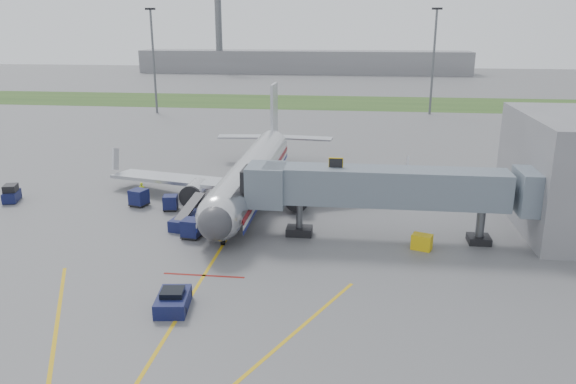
# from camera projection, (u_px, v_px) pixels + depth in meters

# --- Properties ---
(ground) EXTENTS (400.00, 400.00, 0.00)m
(ground) POSITION_uv_depth(u_px,v_px,m) (217.00, 254.00, 44.37)
(ground) COLOR #565659
(ground) RESTS_ON ground
(grass_strip) EXTENTS (300.00, 25.00, 0.01)m
(grass_strip) POSITION_uv_depth(u_px,v_px,m) (312.00, 102.00, 129.89)
(grass_strip) COLOR #2D4C1E
(grass_strip) RESTS_ON ground
(apron_markings) EXTENTS (21.52, 50.00, 0.01)m
(apron_markings) POSITION_uv_depth(u_px,v_px,m) (190.00, 297.00, 37.34)
(apron_markings) COLOR gold
(apron_markings) RESTS_ON ground
(airliner) EXTENTS (32.10, 35.67, 10.25)m
(airliner) POSITION_uv_depth(u_px,v_px,m) (252.00, 173.00, 58.10)
(airliner) COLOR silver
(airliner) RESTS_ON ground
(jet_bridge) EXTENTS (25.30, 4.00, 6.90)m
(jet_bridge) POSITION_uv_depth(u_px,v_px,m) (382.00, 188.00, 46.31)
(jet_bridge) COLOR slate
(jet_bridge) RESTS_ON ground
(light_mast_left) EXTENTS (2.00, 0.44, 20.40)m
(light_mast_left) POSITION_uv_depth(u_px,v_px,m) (154.00, 59.00, 111.33)
(light_mast_left) COLOR #595B60
(light_mast_left) RESTS_ON ground
(light_mast_right) EXTENTS (2.00, 0.44, 20.40)m
(light_mast_right) POSITION_uv_depth(u_px,v_px,m) (433.00, 59.00, 109.58)
(light_mast_right) COLOR #595B60
(light_mast_right) RESTS_ON ground
(distant_terminal) EXTENTS (120.00, 14.00, 8.00)m
(distant_terminal) POSITION_uv_depth(u_px,v_px,m) (303.00, 62.00, 205.94)
(distant_terminal) COLOR slate
(distant_terminal) RESTS_ON ground
(control_tower) EXTENTS (4.00, 4.00, 30.00)m
(control_tower) POSITION_uv_depth(u_px,v_px,m) (218.00, 24.00, 200.90)
(control_tower) COLOR #595B60
(control_tower) RESTS_ON ground
(pushback_tug) EXTENTS (2.33, 3.40, 1.32)m
(pushback_tug) POSITION_uv_depth(u_px,v_px,m) (173.00, 301.00, 35.70)
(pushback_tug) COLOR #0B1632
(pushback_tug) RESTS_ON ground
(baggage_tug) EXTENTS (2.00, 2.79, 1.76)m
(baggage_tug) POSITION_uv_depth(u_px,v_px,m) (11.00, 194.00, 57.30)
(baggage_tug) COLOR #0B1632
(baggage_tug) RESTS_ON ground
(baggage_cart_a) EXTENTS (1.72, 1.72, 1.64)m
(baggage_cart_a) POSITION_uv_depth(u_px,v_px,m) (192.00, 228.00, 47.50)
(baggage_cart_a) COLOR #0B1632
(baggage_cart_a) RESTS_ON ground
(baggage_cart_b) EXTENTS (1.60, 1.60, 1.48)m
(baggage_cart_b) POSITION_uv_depth(u_px,v_px,m) (170.00, 203.00, 54.59)
(baggage_cart_b) COLOR #0B1632
(baggage_cart_b) RESTS_ON ground
(baggage_cart_c) EXTENTS (1.95, 1.95, 1.68)m
(baggage_cart_c) POSITION_uv_depth(u_px,v_px,m) (139.00, 198.00, 55.85)
(baggage_cart_c) COLOR #0B1632
(baggage_cart_c) RESTS_ON ground
(belt_loader) EXTENTS (2.36, 5.00, 2.36)m
(belt_loader) POSITION_uv_depth(u_px,v_px,m) (187.00, 220.00, 50.38)
(belt_loader) COLOR #0B1632
(belt_loader) RESTS_ON ground
(ground_power_cart) EXTENTS (1.83, 1.52, 1.25)m
(ground_power_cart) POSITION_uv_depth(u_px,v_px,m) (422.00, 242.00, 45.14)
(ground_power_cart) COLOR gold
(ground_power_cart) RESTS_ON ground
(ramp_worker) EXTENTS (0.77, 0.62, 1.82)m
(ramp_worker) POSITION_uv_depth(u_px,v_px,m) (142.00, 191.00, 57.78)
(ramp_worker) COLOR #BCD519
(ramp_worker) RESTS_ON ground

